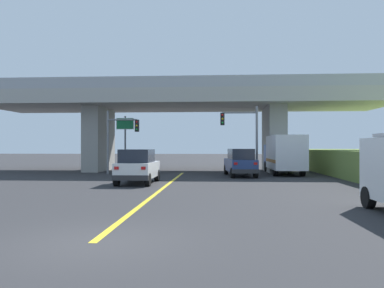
{
  "coord_description": "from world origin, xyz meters",
  "views": [
    {
      "loc": [
        2.8,
        -8.43,
        2.18
      ],
      "look_at": [
        1.15,
        17.13,
        2.35
      ],
      "focal_mm": 35.66,
      "sensor_mm": 36.0,
      "label": 1
    }
  ],
  "objects_px": {
    "box_truck": "(284,154)",
    "traffic_signal_nearside": "(244,130)",
    "highway_sign": "(125,132)",
    "traffic_signal_farside": "(119,134)",
    "suv_lead": "(138,166)",
    "suv_crossing": "(240,162)"
  },
  "relations": [
    {
      "from": "box_truck",
      "to": "traffic_signal_nearside",
      "type": "bearing_deg",
      "value": -158.98
    },
    {
      "from": "traffic_signal_nearside",
      "to": "highway_sign",
      "type": "xyz_separation_m",
      "value": [
        -9.57,
        1.25,
        -0.03
      ]
    },
    {
      "from": "box_truck",
      "to": "traffic_signal_nearside",
      "type": "distance_m",
      "value": 3.91
    },
    {
      "from": "traffic_signal_nearside",
      "to": "traffic_signal_farside",
      "type": "xyz_separation_m",
      "value": [
        -9.91,
        0.54,
        -0.27
      ]
    },
    {
      "from": "suv_lead",
      "to": "suv_crossing",
      "type": "relative_size",
      "value": 0.88
    },
    {
      "from": "box_truck",
      "to": "traffic_signal_farside",
      "type": "relative_size",
      "value": 1.45
    },
    {
      "from": "highway_sign",
      "to": "traffic_signal_farside",
      "type": "bearing_deg",
      "value": -115.65
    },
    {
      "from": "suv_crossing",
      "to": "box_truck",
      "type": "relative_size",
      "value": 0.68
    },
    {
      "from": "suv_lead",
      "to": "box_truck",
      "type": "relative_size",
      "value": 0.6
    },
    {
      "from": "suv_crossing",
      "to": "traffic_signal_farside",
      "type": "relative_size",
      "value": 0.98
    },
    {
      "from": "traffic_signal_farside",
      "to": "highway_sign",
      "type": "relative_size",
      "value": 1.08
    },
    {
      "from": "box_truck",
      "to": "traffic_signal_farside",
      "type": "bearing_deg",
      "value": -176.95
    },
    {
      "from": "suv_crossing",
      "to": "highway_sign",
      "type": "height_order",
      "value": "highway_sign"
    },
    {
      "from": "box_truck",
      "to": "highway_sign",
      "type": "distance_m",
      "value": 12.92
    },
    {
      "from": "traffic_signal_farside",
      "to": "traffic_signal_nearside",
      "type": "bearing_deg",
      "value": -3.12
    },
    {
      "from": "box_truck",
      "to": "highway_sign",
      "type": "relative_size",
      "value": 1.56
    },
    {
      "from": "suv_lead",
      "to": "traffic_signal_nearside",
      "type": "bearing_deg",
      "value": 47.13
    },
    {
      "from": "traffic_signal_farside",
      "to": "highway_sign",
      "type": "height_order",
      "value": "traffic_signal_farside"
    },
    {
      "from": "suv_lead",
      "to": "suv_crossing",
      "type": "distance_m",
      "value": 8.78
    },
    {
      "from": "suv_lead",
      "to": "highway_sign",
      "type": "distance_m",
      "value": 9.28
    },
    {
      "from": "traffic_signal_nearside",
      "to": "suv_crossing",
      "type": "bearing_deg",
      "value": -107.35
    },
    {
      "from": "traffic_signal_farside",
      "to": "highway_sign",
      "type": "xyz_separation_m",
      "value": [
        0.34,
        0.71,
        0.24
      ]
    }
  ]
}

